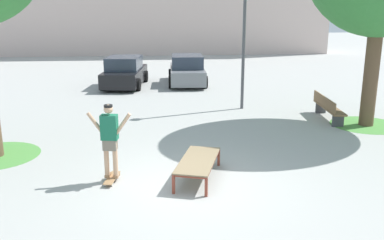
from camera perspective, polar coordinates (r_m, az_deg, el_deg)
ground_plane at (r=9.48m, az=-0.78°, el=-8.78°), size 120.00×120.00×0.00m
skate_box at (r=9.69m, az=0.82°, el=-5.61°), size 1.28×2.04×0.46m
skateboard at (r=9.82m, az=-10.77°, el=-7.71°), size 0.33×0.82×0.09m
skater at (r=9.49m, az=-11.05°, el=-2.15°), size 1.00×0.33×1.69m
grass_patch_near_right at (r=15.39m, az=22.40°, el=-0.60°), size 2.34×2.34×0.01m
car_black at (r=21.62m, az=-9.07°, el=6.35°), size 2.30×4.38×1.50m
car_grey at (r=22.02m, az=-0.68°, el=6.69°), size 2.05×4.26×1.50m
park_bench at (r=15.59m, az=17.86°, el=1.67°), size 0.65×2.43×0.83m
light_post at (r=16.27m, az=7.15°, el=14.79°), size 0.36×0.36×5.83m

